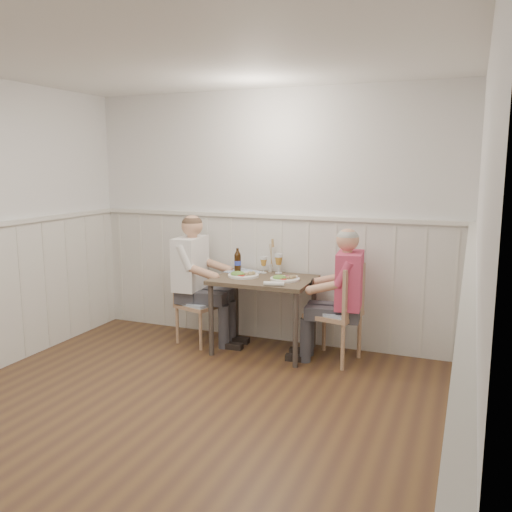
% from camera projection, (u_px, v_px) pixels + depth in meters
% --- Properties ---
extents(ground_plane, '(4.50, 4.50, 0.00)m').
position_uv_depth(ground_plane, '(156.00, 432.00, 3.79)').
color(ground_plane, '#4C3121').
extents(room_shell, '(4.04, 4.54, 2.60)m').
position_uv_depth(room_shell, '(149.00, 216.00, 3.53)').
color(room_shell, white).
rests_on(room_shell, ground).
extents(wainscot, '(4.00, 4.49, 1.34)m').
position_uv_depth(wainscot, '(200.00, 313.00, 4.30)').
color(wainscot, silver).
rests_on(wainscot, ground).
extents(dining_table, '(0.96, 0.70, 0.75)m').
position_uv_depth(dining_table, '(264.00, 288.00, 5.33)').
color(dining_table, '#47382C').
rests_on(dining_table, ground).
extents(chair_right, '(0.52, 0.52, 0.93)m').
position_uv_depth(chair_right, '(339.00, 310.00, 5.07)').
color(chair_right, '#986C4D').
rests_on(chair_right, ground).
extents(chair_left, '(0.49, 0.49, 0.84)m').
position_uv_depth(chair_left, '(196.00, 300.00, 5.65)').
color(chair_left, '#986C4D').
rests_on(chair_left, ground).
extents(man_in_pink, '(0.63, 0.44, 1.30)m').
position_uv_depth(man_in_pink, '(344.00, 306.00, 5.05)').
color(man_in_pink, '#3F3F47').
rests_on(man_in_pink, ground).
extents(diner_cream, '(0.64, 0.45, 1.36)m').
position_uv_depth(diner_cream, '(194.00, 289.00, 5.64)').
color(diner_cream, '#3F3F47').
rests_on(diner_cream, ground).
extents(plate_man, '(0.28, 0.28, 0.07)m').
position_uv_depth(plate_man, '(284.00, 278.00, 5.21)').
color(plate_man, white).
rests_on(plate_man, dining_table).
extents(plate_diner, '(0.31, 0.31, 0.08)m').
position_uv_depth(plate_diner, '(242.00, 274.00, 5.37)').
color(plate_diner, white).
rests_on(plate_diner, dining_table).
extents(beer_glass_a, '(0.08, 0.08, 0.20)m').
position_uv_depth(beer_glass_a, '(279.00, 260.00, 5.51)').
color(beer_glass_a, silver).
rests_on(beer_glass_a, dining_table).
extents(beer_glass_b, '(0.07, 0.07, 0.17)m').
position_uv_depth(beer_glass_b, '(264.00, 262.00, 5.53)').
color(beer_glass_b, silver).
rests_on(beer_glass_b, dining_table).
extents(beer_bottle, '(0.07, 0.07, 0.25)m').
position_uv_depth(beer_bottle, '(238.00, 261.00, 5.58)').
color(beer_bottle, black).
rests_on(beer_bottle, dining_table).
extents(rolled_napkin, '(0.19, 0.09, 0.04)m').
position_uv_depth(rolled_napkin, '(274.00, 284.00, 4.96)').
color(rolled_napkin, white).
rests_on(rolled_napkin, dining_table).
extents(grass_vase, '(0.04, 0.04, 0.37)m').
position_uv_depth(grass_vase, '(270.00, 256.00, 5.58)').
color(grass_vase, silver).
rests_on(grass_vase, dining_table).
extents(gingham_mat, '(0.40, 0.35, 0.01)m').
position_uv_depth(gingham_mat, '(244.00, 272.00, 5.58)').
color(gingham_mat, '#5C7CAE').
rests_on(gingham_mat, dining_table).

